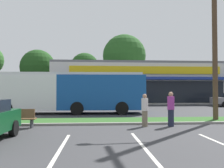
{
  "coord_description": "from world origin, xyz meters",
  "views": [
    {
      "loc": [
        -1.78,
        0.34,
        1.86
      ],
      "look_at": [
        -0.53,
        18.1,
        2.35
      ],
      "focal_mm": 37.09,
      "sensor_mm": 36.0,
      "label": 1
    }
  ],
  "objects_px": {
    "city_bus": "(67,91)",
    "pedestrian_by_pole": "(145,110)",
    "pedestrian_near_bench": "(171,109)",
    "car_1": "(80,100)",
    "bus_stop_bench": "(19,118)",
    "utility_pole": "(213,20)"
  },
  "relations": [
    {
      "from": "city_bus",
      "to": "pedestrian_near_bench",
      "type": "bearing_deg",
      "value": 132.91
    },
    {
      "from": "pedestrian_near_bench",
      "to": "pedestrian_by_pole",
      "type": "relative_size",
      "value": 1.06
    },
    {
      "from": "bus_stop_bench",
      "to": "pedestrian_by_pole",
      "type": "xyz_separation_m",
      "value": [
        6.29,
        0.1,
        0.34
      ]
    },
    {
      "from": "city_bus",
      "to": "pedestrian_near_bench",
      "type": "relative_size",
      "value": 6.99
    },
    {
      "from": "bus_stop_bench",
      "to": "car_1",
      "type": "bearing_deg",
      "value": -98.3
    },
    {
      "from": "city_bus",
      "to": "bus_stop_bench",
      "type": "xyz_separation_m",
      "value": [
        -1.47,
        -7.1,
        -1.26
      ]
    },
    {
      "from": "city_bus",
      "to": "bus_stop_bench",
      "type": "relative_size",
      "value": 7.77
    },
    {
      "from": "bus_stop_bench",
      "to": "pedestrian_by_pole",
      "type": "height_order",
      "value": "pedestrian_by_pole"
    },
    {
      "from": "utility_pole",
      "to": "car_1",
      "type": "xyz_separation_m",
      "value": [
        -8.8,
        12.07,
        -5.33
      ]
    },
    {
      "from": "utility_pole",
      "to": "pedestrian_near_bench",
      "type": "height_order",
      "value": "utility_pole"
    },
    {
      "from": "utility_pole",
      "to": "pedestrian_near_bench",
      "type": "bearing_deg",
      "value": -152.36
    },
    {
      "from": "pedestrian_near_bench",
      "to": "pedestrian_by_pole",
      "type": "distance_m",
      "value": 1.37
    },
    {
      "from": "utility_pole",
      "to": "bus_stop_bench",
      "type": "distance_m",
      "value": 12.3
    },
    {
      "from": "utility_pole",
      "to": "pedestrian_by_pole",
      "type": "relative_size",
      "value": 6.87
    },
    {
      "from": "pedestrian_near_bench",
      "to": "car_1",
      "type": "bearing_deg",
      "value": 76.43
    },
    {
      "from": "car_1",
      "to": "pedestrian_near_bench",
      "type": "xyz_separation_m",
      "value": [
        5.64,
        -13.73,
        0.12
      ]
    },
    {
      "from": "pedestrian_near_bench",
      "to": "bus_stop_bench",
      "type": "bearing_deg",
      "value": 144.61
    },
    {
      "from": "car_1",
      "to": "pedestrian_by_pole",
      "type": "xyz_separation_m",
      "value": [
        4.28,
        -13.7,
        0.07
      ]
    },
    {
      "from": "city_bus",
      "to": "bus_stop_bench",
      "type": "bearing_deg",
      "value": 79.89
    },
    {
      "from": "city_bus",
      "to": "pedestrian_by_pole",
      "type": "xyz_separation_m",
      "value": [
        4.81,
        -7.01,
        -0.93
      ]
    },
    {
      "from": "utility_pole",
      "to": "pedestrian_near_bench",
      "type": "relative_size",
      "value": 6.46
    },
    {
      "from": "utility_pole",
      "to": "car_1",
      "type": "distance_m",
      "value": 15.86
    }
  ]
}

